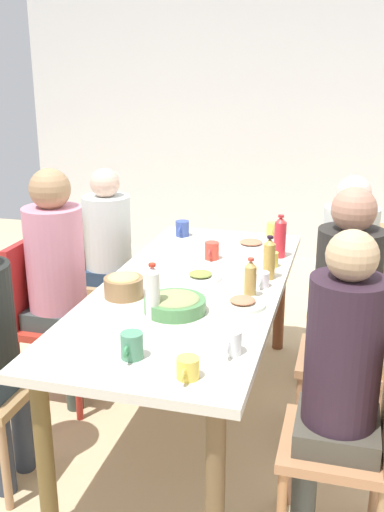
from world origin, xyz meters
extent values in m
plane|color=#CDB388|center=(0.00, 0.00, 0.00)|extent=(6.91, 6.91, 0.00)
cube|color=silver|center=(-2.94, 0.00, 1.30)|extent=(0.12, 4.83, 2.60)
cube|color=beige|center=(0.00, 0.00, 0.73)|extent=(2.04, 0.87, 0.04)
cylinder|color=brown|center=(-0.92, -0.33, 0.35)|extent=(0.07, 0.07, 0.71)
cylinder|color=brown|center=(0.92, -0.33, 0.35)|extent=(0.07, 0.07, 0.71)
cylinder|color=brown|center=(-0.92, 0.33, 0.35)|extent=(0.07, 0.07, 0.71)
cylinder|color=brown|center=(0.92, 0.33, 0.35)|extent=(0.07, 0.07, 0.71)
cube|color=#B17952|center=(0.68, 0.73, 0.44)|extent=(0.40, 0.40, 0.04)
cylinder|color=#AC7D58|center=(0.51, 0.90, 0.21)|extent=(0.04, 0.04, 0.43)
cylinder|color=#AC7555|center=(0.51, 0.56, 0.21)|extent=(0.04, 0.04, 0.43)
cylinder|color=#3F4543|center=(0.76, 0.63, 0.23)|extent=(0.09, 0.09, 0.45)
cylinder|color=#353E3D|center=(0.60, 0.63, 0.23)|extent=(0.09, 0.09, 0.45)
cube|color=#484439|center=(0.68, 0.73, 0.50)|extent=(0.30, 0.30, 0.10)
cylinder|color=#2F1E2B|center=(0.68, 0.73, 0.82)|extent=(0.27, 0.27, 0.54)
sphere|color=tan|center=(0.68, 0.73, 1.17)|extent=(0.18, 0.18, 0.18)
cube|color=#AD7A53|center=(0.00, 0.73, 0.44)|extent=(0.40, 0.40, 0.04)
cylinder|color=#A97D59|center=(0.17, 0.90, 0.21)|extent=(0.04, 0.04, 0.43)
cylinder|color=tan|center=(-0.17, 0.90, 0.21)|extent=(0.04, 0.04, 0.43)
cylinder|color=#AE7855|center=(0.17, 0.56, 0.21)|extent=(0.04, 0.04, 0.43)
cylinder|color=#AD7554|center=(-0.17, 0.56, 0.21)|extent=(0.04, 0.04, 0.43)
cylinder|color=#28384C|center=(0.08, 0.63, 0.23)|extent=(0.09, 0.09, 0.45)
cylinder|color=#272F4D|center=(-0.08, 0.63, 0.23)|extent=(0.09, 0.09, 0.45)
cube|color=#243549|center=(0.00, 0.73, 0.50)|extent=(0.30, 0.30, 0.10)
cylinder|color=#272422|center=(0.00, 0.73, 0.82)|extent=(0.30, 0.30, 0.53)
sphere|color=tan|center=(0.00, 0.73, 1.17)|extent=(0.20, 0.20, 0.20)
cube|color=#B17748|center=(-0.68, 0.73, 0.44)|extent=(0.40, 0.40, 0.04)
cylinder|color=tan|center=(-0.51, 0.90, 0.21)|extent=(0.04, 0.04, 0.43)
cylinder|color=#B07D53|center=(-0.85, 0.90, 0.21)|extent=(0.04, 0.04, 0.43)
cylinder|color=#A8814A|center=(-0.51, 0.56, 0.21)|extent=(0.04, 0.04, 0.43)
cylinder|color=#B67950|center=(-0.85, 0.56, 0.21)|extent=(0.04, 0.04, 0.43)
cube|color=#B1804A|center=(-0.68, 0.91, 0.68)|extent=(0.38, 0.04, 0.45)
cylinder|color=#49433B|center=(-0.60, 0.63, 0.23)|extent=(0.09, 0.09, 0.45)
cylinder|color=#454940|center=(-0.76, 0.63, 0.23)|extent=(0.09, 0.09, 0.45)
cube|color=#434945|center=(-0.68, 0.73, 0.50)|extent=(0.30, 0.30, 0.10)
cylinder|color=silver|center=(-0.68, 0.73, 0.79)|extent=(0.31, 0.31, 0.48)
sphere|color=beige|center=(-0.68, 0.73, 1.11)|extent=(0.19, 0.19, 0.19)
cylinder|color=#AF795B|center=(0.51, -0.56, 0.21)|extent=(0.04, 0.04, 0.43)
cylinder|color=#A97F5A|center=(0.85, -0.56, 0.21)|extent=(0.04, 0.04, 0.43)
cylinder|color=#313948|center=(0.60, -0.63, 0.23)|extent=(0.09, 0.09, 0.45)
cylinder|color=#323847|center=(0.76, -0.63, 0.23)|extent=(0.09, 0.09, 0.45)
cube|color=tan|center=(-0.68, -0.73, 0.44)|extent=(0.40, 0.40, 0.04)
cylinder|color=tan|center=(-0.85, -0.90, 0.21)|extent=(0.04, 0.04, 0.43)
cylinder|color=#AE794B|center=(-0.51, -0.90, 0.21)|extent=(0.04, 0.04, 0.43)
cylinder|color=tan|center=(-0.85, -0.56, 0.21)|extent=(0.04, 0.04, 0.43)
cylinder|color=#AC7957|center=(-0.51, -0.56, 0.21)|extent=(0.04, 0.04, 0.43)
cube|color=#A68656|center=(-0.68, -0.91, 0.68)|extent=(0.38, 0.04, 0.45)
cylinder|color=#26384F|center=(-0.76, -0.63, 0.23)|extent=(0.09, 0.09, 0.45)
cylinder|color=#2B304A|center=(-0.60, -0.63, 0.23)|extent=(0.09, 0.09, 0.45)
cube|color=navy|center=(-0.68, -0.73, 0.50)|extent=(0.30, 0.30, 0.10)
cylinder|color=silver|center=(-0.68, -0.73, 0.78)|extent=(0.30, 0.30, 0.46)
sphere|color=beige|center=(-0.68, -0.73, 1.09)|extent=(0.18, 0.18, 0.18)
cube|color=red|center=(0.00, -0.73, 0.44)|extent=(0.40, 0.40, 0.04)
cylinder|color=#AE2F22|center=(-0.17, -0.90, 0.21)|extent=(0.04, 0.04, 0.43)
cylinder|color=red|center=(0.17, -0.90, 0.21)|extent=(0.04, 0.04, 0.43)
cylinder|color=red|center=(-0.17, -0.56, 0.21)|extent=(0.04, 0.04, 0.43)
cylinder|color=#B02F24|center=(0.17, -0.56, 0.21)|extent=(0.04, 0.04, 0.43)
cube|color=red|center=(0.00, -0.91, 0.68)|extent=(0.38, 0.04, 0.45)
cylinder|color=#484445|center=(-0.08, -0.63, 0.23)|extent=(0.09, 0.09, 0.45)
cylinder|color=#38433A|center=(0.08, -0.63, 0.23)|extent=(0.09, 0.09, 0.45)
cube|color=#3B4746|center=(0.00, -0.73, 0.50)|extent=(0.30, 0.30, 0.10)
cylinder|color=pink|center=(0.00, -0.73, 0.82)|extent=(0.30, 0.30, 0.54)
sphere|color=tan|center=(0.00, -0.73, 1.19)|extent=(0.21, 0.21, 0.21)
cylinder|color=white|center=(-0.09, 0.02, 0.75)|extent=(0.21, 0.21, 0.01)
ellipsoid|color=olive|center=(-0.09, 0.02, 0.77)|extent=(0.12, 0.12, 0.02)
cylinder|color=silver|center=(0.19, 0.29, 0.75)|extent=(0.21, 0.21, 0.01)
ellipsoid|color=#CC7856|center=(0.19, 0.29, 0.77)|extent=(0.11, 0.11, 0.02)
cylinder|color=white|center=(-0.71, 0.17, 0.75)|extent=(0.25, 0.25, 0.01)
ellipsoid|color=#CD7857|center=(-0.71, 0.17, 0.77)|extent=(0.14, 0.14, 0.02)
cylinder|color=#936B44|center=(0.23, -0.27, 0.79)|extent=(0.18, 0.18, 0.09)
ellipsoid|color=tan|center=(0.23, -0.27, 0.84)|extent=(0.15, 0.15, 0.04)
cylinder|color=#4D854C|center=(0.33, 0.01, 0.78)|extent=(0.27, 0.27, 0.06)
ellipsoid|color=#8C9B60|center=(0.33, 0.01, 0.81)|extent=(0.22, 0.22, 0.04)
cylinder|color=#E0C354|center=(-0.96, 0.27, 0.79)|extent=(0.08, 0.08, 0.09)
torus|color=#DCCD55|center=(-0.90, 0.27, 0.79)|extent=(0.05, 0.01, 0.05)
cylinder|color=white|center=(0.65, 0.33, 0.79)|extent=(0.08, 0.08, 0.09)
torus|color=white|center=(0.71, 0.33, 0.79)|extent=(0.05, 0.01, 0.05)
cylinder|color=white|center=(-0.07, 0.33, 0.78)|extent=(0.07, 0.07, 0.07)
torus|color=white|center=(-0.02, 0.33, 0.78)|extent=(0.05, 0.01, 0.05)
cylinder|color=#4F8C6B|center=(0.78, -0.02, 0.80)|extent=(0.08, 0.08, 0.10)
torus|color=#3D8B57|center=(0.83, -0.02, 0.80)|extent=(0.05, 0.01, 0.05)
cylinder|color=#EDCF50|center=(0.87, 0.22, 0.78)|extent=(0.08, 0.08, 0.08)
torus|color=#EED04C|center=(0.92, 0.22, 0.78)|extent=(0.05, 0.01, 0.05)
cylinder|color=#D34636|center=(-0.42, 0.00, 0.80)|extent=(0.08, 0.08, 0.10)
torus|color=#C5433D|center=(-0.37, 0.00, 0.80)|extent=(0.05, 0.01, 0.05)
cylinder|color=#E1CA48|center=(-0.38, 0.34, 0.79)|extent=(0.07, 0.07, 0.08)
torus|color=#EAC047|center=(-0.33, 0.34, 0.79)|extent=(0.05, 0.01, 0.05)
cylinder|color=#3A509E|center=(-0.82, -0.28, 0.79)|extent=(0.08, 0.08, 0.10)
torus|color=#3751A3|center=(-0.77, -0.28, 0.79)|extent=(0.05, 0.01, 0.05)
cylinder|color=red|center=(-0.56, 0.36, 0.85)|extent=(0.07, 0.07, 0.20)
cone|color=red|center=(-0.56, 0.36, 0.96)|extent=(0.06, 0.06, 0.03)
cylinder|color=red|center=(-0.56, 0.36, 0.98)|extent=(0.03, 0.03, 0.01)
cylinder|color=gold|center=(-0.19, 0.35, 0.84)|extent=(0.06, 0.06, 0.18)
cone|color=tan|center=(-0.19, 0.35, 0.94)|extent=(0.05, 0.05, 0.03)
cylinder|color=black|center=(-0.19, 0.35, 0.96)|extent=(0.03, 0.03, 0.01)
cylinder|color=tan|center=(0.08, 0.30, 0.82)|extent=(0.06, 0.06, 0.15)
cone|color=tan|center=(0.08, 0.30, 0.91)|extent=(0.05, 0.05, 0.03)
cylinder|color=red|center=(0.08, 0.30, 0.93)|extent=(0.03, 0.03, 0.01)
cylinder|color=silver|center=(0.42, -0.06, 0.85)|extent=(0.06, 0.06, 0.20)
cone|color=silver|center=(0.42, -0.06, 0.97)|extent=(0.06, 0.06, 0.03)
cylinder|color=red|center=(0.42, -0.06, 0.99)|extent=(0.03, 0.03, 0.01)
camera|label=1|loc=(2.61, 0.71, 1.78)|focal=41.41mm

